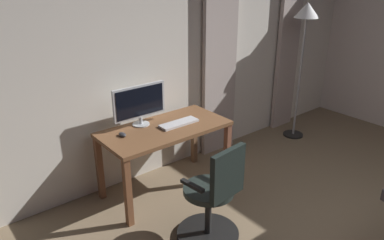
# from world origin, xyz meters

# --- Properties ---
(back_room_partition) EXTENTS (5.78, 0.10, 2.76)m
(back_room_partition) POSITION_xyz_m (0.00, -2.62, 1.38)
(back_room_partition) COLOR silver
(back_room_partition) RESTS_ON ground
(curtain_left_panel) EXTENTS (0.41, 0.06, 2.28)m
(curtain_left_panel) POSITION_xyz_m (-1.69, -2.51, 1.14)
(curtain_left_panel) COLOR #BBACA5
(curtain_left_panel) RESTS_ON ground
(curtain_right_panel) EXTENTS (0.51, 0.06, 2.28)m
(curtain_right_panel) POSITION_xyz_m (-0.37, -2.51, 1.14)
(curtain_right_panel) COLOR #BBACA5
(curtain_right_panel) RESTS_ON ground
(desk) EXTENTS (1.33, 0.66, 0.74)m
(desk) POSITION_xyz_m (0.72, -2.14, 0.63)
(desk) COLOR brown
(desk) RESTS_ON ground
(office_chair) EXTENTS (0.56, 0.56, 0.95)m
(office_chair) POSITION_xyz_m (0.88, -1.21, 0.44)
(office_chair) COLOR black
(office_chair) RESTS_ON ground
(computer_monitor) EXTENTS (0.59, 0.18, 0.42)m
(computer_monitor) POSITION_xyz_m (0.88, -2.36, 0.98)
(computer_monitor) COLOR #B7BCC1
(computer_monitor) RESTS_ON desk
(computer_keyboard) EXTENTS (0.43, 0.14, 0.02)m
(computer_keyboard) POSITION_xyz_m (0.57, -2.11, 0.75)
(computer_keyboard) COLOR silver
(computer_keyboard) RESTS_ON desk
(computer_mouse) EXTENTS (0.06, 0.10, 0.04)m
(computer_mouse) POSITION_xyz_m (1.17, -2.22, 0.75)
(computer_mouse) COLOR #333338
(computer_mouse) RESTS_ON desk
(floor_lamp) EXTENTS (0.32, 0.32, 1.85)m
(floor_lamp) POSITION_xyz_m (-1.51, -2.14, 1.55)
(floor_lamp) COLOR black
(floor_lamp) RESTS_ON ground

